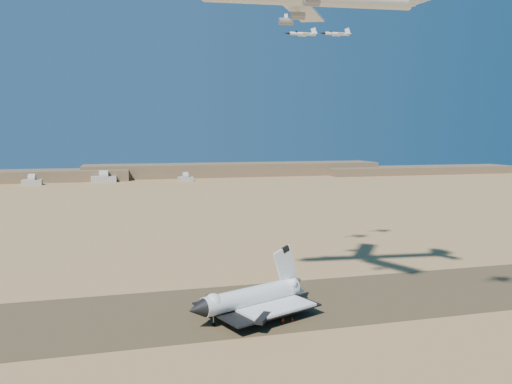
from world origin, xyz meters
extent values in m
plane|color=tan|center=(0.00, 0.00, 0.00)|extent=(1200.00, 1200.00, 0.00)
cube|color=brown|center=(0.00, 0.00, 0.03)|extent=(600.00, 50.00, 0.06)
cube|color=brown|center=(120.00, 540.00, 9.00)|extent=(420.00, 60.00, 18.00)
cube|color=brown|center=(400.00, 510.00, 5.50)|extent=(300.00, 60.00, 11.00)
cube|color=#BDB5A7|center=(-140.00, 470.00, 3.25)|extent=(22.00, 14.00, 6.50)
cube|color=#BDB5A7|center=(-60.00, 485.00, 3.75)|extent=(30.00, 15.00, 7.50)
cube|color=#BDB5A7|center=(40.00, 475.00, 2.75)|extent=(19.00, 12.50, 5.50)
cylinder|color=silver|center=(5.68, -8.48, 6.61)|extent=(35.00, 19.02, 6.17)
cone|color=black|center=(-12.90, -16.05, 6.61)|extent=(6.81, 7.30, 5.86)
sphere|color=silver|center=(-7.59, -13.89, 7.50)|extent=(5.73, 5.73, 5.73)
cube|color=silver|center=(9.77, -6.82, 4.08)|extent=(32.44, 33.65, 0.99)
cube|color=black|center=(7.73, -7.65, 3.58)|extent=(40.61, 36.98, 0.55)
cube|color=silver|center=(18.96, -3.08, 15.21)|extent=(9.76, 4.57, 12.70)
cylinder|color=gray|center=(-7.59, -13.89, 1.76)|extent=(0.40, 0.40, 3.53)
cylinder|color=black|center=(-7.59, -13.89, 0.61)|extent=(1.31, 0.92, 1.21)
cylinder|color=gray|center=(13.89, -11.09, 1.76)|extent=(0.40, 0.40, 3.53)
cylinder|color=black|center=(13.89, -11.09, 0.61)|extent=(1.31, 0.92, 1.21)
cylinder|color=gray|center=(9.73, -0.88, 1.76)|extent=(0.40, 0.40, 3.53)
cylinder|color=black|center=(9.73, -0.88, 0.61)|extent=(1.31, 0.92, 1.21)
cube|color=white|center=(28.96, 8.86, 100.95)|extent=(23.61, 29.39, 0.69)
cube|color=white|center=(61.24, -3.63, 103.11)|extent=(10.66, 11.91, 0.49)
cylinder|color=gray|center=(22.69, -15.16, 98.01)|extent=(5.13, 3.01, 2.55)
cylinder|color=gray|center=(24.40, 2.40, 98.01)|extent=(5.13, 3.01, 2.55)
cylinder|color=gray|center=(23.30, 11.37, 98.01)|extent=(5.13, 3.01, 2.55)
imported|color=#F83F0E|center=(13.58, -16.93, 0.88)|extent=(0.56, 0.69, 1.64)
imported|color=#F83F0E|center=(13.89, -16.95, 0.91)|extent=(0.85, 0.96, 1.71)
imported|color=#F83F0E|center=(16.90, -16.98, 0.85)|extent=(0.99, 0.98, 1.57)
cylinder|color=white|center=(40.64, 42.31, 100.49)|extent=(11.38, 1.51, 1.33)
cone|color=black|center=(33.83, 42.41, 100.49)|extent=(2.48, 1.27, 1.23)
sphere|color=black|center=(37.80, 42.35, 100.96)|extent=(1.33, 1.33, 1.33)
cube|color=white|center=(41.59, 42.29, 100.30)|extent=(3.43, 7.63, 0.24)
cube|color=white|center=(45.37, 42.23, 100.49)|extent=(2.16, 4.77, 0.19)
cube|color=white|center=(45.56, 42.23, 101.81)|extent=(2.87, 0.28, 3.20)
cylinder|color=white|center=(60.36, 51.92, 103.31)|extent=(11.45, 1.55, 1.33)
cone|color=black|center=(53.51, 52.05, 103.31)|extent=(2.50, 1.28, 1.24)
sphere|color=black|center=(57.51, 51.97, 103.78)|extent=(1.33, 1.33, 1.33)
cube|color=white|center=(61.32, 51.90, 103.12)|extent=(3.48, 7.68, 0.24)
cube|color=white|center=(65.12, 51.83, 103.31)|extent=(2.18, 4.80, 0.19)
cube|color=white|center=(65.31, 51.82, 104.64)|extent=(2.88, 0.29, 3.22)
camera|label=1|loc=(-32.07, -160.04, 58.54)|focal=35.00mm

